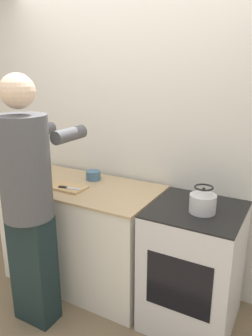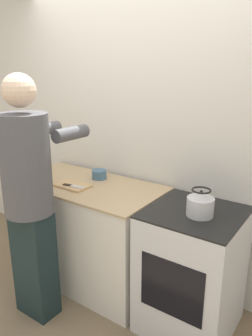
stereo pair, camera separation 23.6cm
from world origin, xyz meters
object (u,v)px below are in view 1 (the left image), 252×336
oven (193,266)px  kettle (203,201)px  knife (69,188)px  bowl_prep (93,175)px  canister_jar (29,167)px  person (29,197)px  cutting_board (68,188)px

oven → kettle: 0.54m
knife → bowl_prep: bearing=76.7°
canister_jar → oven: bearing=-0.3°
person → bowl_prep: bearing=87.1°
knife → canister_jar: canister_jar is taller
canister_jar → person: bearing=-45.0°
person → canister_jar: size_ratio=11.88×
person → canister_jar: bearing=135.0°
oven → knife: (-1.01, -0.13, 0.47)m
cutting_board → bowl_prep: size_ratio=2.25×
kettle → canister_jar: 1.63m
person → canister_jar: 0.78m
person → cutting_board: 0.45m
person → bowl_prep: size_ratio=14.16×
bowl_prep → canister_jar: 0.62m
bowl_prep → canister_jar: canister_jar is taller
oven → cutting_board: size_ratio=3.18×
cutting_board → kettle: size_ratio=1.58×
kettle → bowl_prep: bearing=167.5°
person → knife: 0.42m
oven → kettle: kettle is taller
canister_jar → cutting_board: bearing=-11.2°
oven → kettle: size_ratio=5.02×
canister_jar → kettle: bearing=-1.8°
person → bowl_prep: (0.04, 0.73, -0.05)m
oven → kettle: (0.05, -0.04, 0.54)m
person → knife: size_ratio=9.24×
cutting_board → canister_jar: size_ratio=1.88×
kettle → canister_jar: kettle is taller
cutting_board → kettle: bearing=2.9°
person → cutting_board: person is taller
cutting_board → knife: 0.04m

